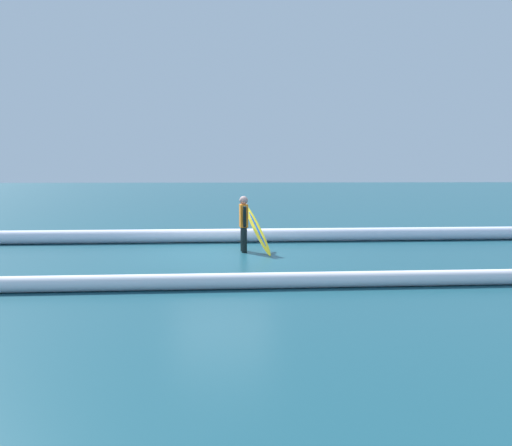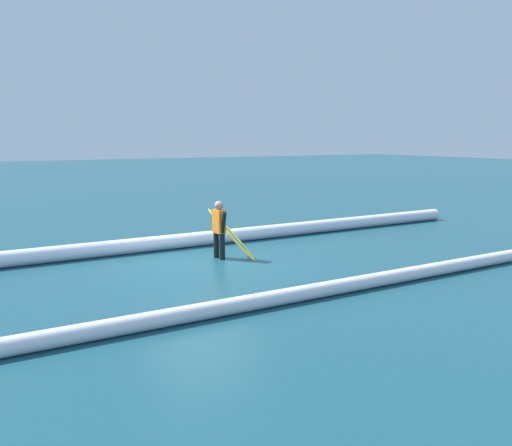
# 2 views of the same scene
# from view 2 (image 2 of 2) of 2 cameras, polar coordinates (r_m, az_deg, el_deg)

# --- Properties ---
(ground_plane) EXTENTS (130.40, 130.40, 0.00)m
(ground_plane) POSITION_cam_2_polar(r_m,az_deg,el_deg) (13.42, -5.60, -4.13)
(ground_plane) COLOR #184755
(surfer) EXTENTS (0.23, 0.66, 1.45)m
(surfer) POSITION_cam_2_polar(r_m,az_deg,el_deg) (13.69, -3.85, -0.39)
(surfer) COLOR black
(surfer) RESTS_ON ground_plane
(surfboard) EXTENTS (0.80, 1.52, 1.21)m
(surfboard) POSITION_cam_2_polar(r_m,az_deg,el_deg) (13.91, -2.61, -1.14)
(surfboard) COLOR yellow
(surfboard) RESTS_ON ground_plane
(wave_crest_foreground) EXTENTS (18.77, 0.80, 0.40)m
(wave_crest_foreground) POSITION_cam_2_polar(r_m,az_deg,el_deg) (15.55, -5.12, -1.58)
(wave_crest_foreground) COLOR white
(wave_crest_foreground) RESTS_ON ground_plane
(wave_crest_midground) EXTENTS (22.95, 0.82, 0.29)m
(wave_crest_midground) POSITION_cam_2_polar(r_m,az_deg,el_deg) (10.00, 2.26, -7.75)
(wave_crest_midground) COLOR white
(wave_crest_midground) RESTS_ON ground_plane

